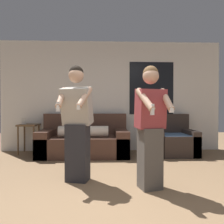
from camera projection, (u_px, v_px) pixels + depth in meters
ground_plane at (123, 212)px, 2.23m from camera, size 14.00×14.00×0.00m
wall_back at (112, 96)px, 5.44m from camera, size 5.43×0.07×2.70m
couch at (84, 141)px, 4.91m from camera, size 1.95×0.99×0.92m
armchair at (172, 141)px, 5.00m from camera, size 0.97×0.89×0.91m
side_table at (29, 129)px, 5.08m from camera, size 0.43×0.48×0.83m
person_left at (77, 123)px, 3.14m from camera, size 0.49×0.57×1.67m
person_right at (150, 126)px, 2.85m from camera, size 0.45×0.53×1.61m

